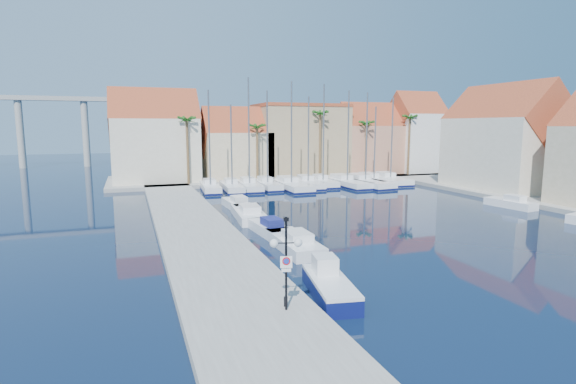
# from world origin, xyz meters

# --- Properties ---
(ground) EXTENTS (260.00, 260.00, 0.00)m
(ground) POSITION_xyz_m (0.00, 0.00, 0.00)
(ground) COLOR black
(ground) RESTS_ON ground
(quay_west) EXTENTS (6.00, 77.00, 0.50)m
(quay_west) POSITION_xyz_m (-9.00, 13.50, 0.25)
(quay_west) COLOR gray
(quay_west) RESTS_ON ground
(shore_north) EXTENTS (54.00, 16.00, 0.50)m
(shore_north) POSITION_xyz_m (10.00, 48.00, 0.25)
(shore_north) COLOR gray
(shore_north) RESTS_ON ground
(shore_east) EXTENTS (12.00, 60.00, 0.50)m
(shore_east) POSITION_xyz_m (32.00, 15.00, 0.25)
(shore_east) COLOR gray
(shore_east) RESTS_ON ground
(lamp_post) EXTENTS (1.39, 0.64, 4.20)m
(lamp_post) POSITION_xyz_m (-7.50, -3.57, 3.26)
(lamp_post) COLOR black
(lamp_post) RESTS_ON quay_west
(bollard) EXTENTS (0.18, 0.18, 0.44)m
(bollard) POSITION_xyz_m (-7.39, -3.20, 0.72)
(bollard) COLOR black
(bollard) RESTS_ON quay_west
(fishing_boat) EXTENTS (2.63, 5.52, 1.85)m
(fishing_boat) POSITION_xyz_m (-4.50, -1.62, 0.62)
(fishing_boat) COLOR #0D144F
(fishing_boat) RESTS_ON ground
(motorboat_west_0) EXTENTS (2.23, 6.92, 1.40)m
(motorboat_west_0) POSITION_xyz_m (-3.12, 7.19, 0.51)
(motorboat_west_0) COLOR white
(motorboat_west_0) RESTS_ON ground
(motorboat_west_1) EXTENTS (2.21, 5.77, 1.40)m
(motorboat_west_1) POSITION_xyz_m (-3.44, 11.99, 0.51)
(motorboat_west_1) COLOR white
(motorboat_west_1) RESTS_ON ground
(motorboat_west_2) EXTENTS (2.99, 7.57, 1.40)m
(motorboat_west_2) POSITION_xyz_m (-3.53, 18.26, 0.51)
(motorboat_west_2) COLOR white
(motorboat_west_2) RESTS_ON ground
(motorboat_west_3) EXTENTS (2.18, 6.10, 1.40)m
(motorboat_west_3) POSITION_xyz_m (-3.30, 23.66, 0.51)
(motorboat_west_3) COLOR white
(motorboat_west_3) RESTS_ON ground
(motorboat_east_1) EXTENTS (2.37, 5.52, 1.40)m
(motorboat_east_1) POSITION_xyz_m (24.01, 14.61, 0.51)
(motorboat_east_1) COLOR white
(motorboat_east_1) RESTS_ON ground
(sailboat_0) EXTENTS (2.75, 8.35, 13.01)m
(sailboat_0) POSITION_xyz_m (-3.89, 36.76, 0.63)
(sailboat_0) COLOR white
(sailboat_0) RESTS_ON ground
(sailboat_1) EXTENTS (2.73, 8.58, 11.23)m
(sailboat_1) POSITION_xyz_m (-1.16, 36.25, 0.59)
(sailboat_1) COLOR white
(sailboat_1) RESTS_ON ground
(sailboat_2) EXTENTS (3.07, 9.24, 14.71)m
(sailboat_2) POSITION_xyz_m (1.32, 36.75, 0.64)
(sailboat_2) COLOR white
(sailboat_2) RESTS_ON ground
(sailboat_3) EXTENTS (2.24, 8.41, 13.13)m
(sailboat_3) POSITION_xyz_m (3.83, 36.80, 0.63)
(sailboat_3) COLOR white
(sailboat_3) RESTS_ON ground
(sailboat_4) EXTENTS (3.05, 11.36, 14.29)m
(sailboat_4) POSITION_xyz_m (6.79, 35.64, 0.59)
(sailboat_4) COLOR white
(sailboat_4) RESTS_ON ground
(sailboat_5) EXTENTS (3.30, 9.62, 12.47)m
(sailboat_5) POSITION_xyz_m (9.69, 36.57, 0.59)
(sailboat_5) COLOR white
(sailboat_5) RESTS_ON ground
(sailboat_6) EXTENTS (2.43, 8.19, 14.21)m
(sailboat_6) POSITION_xyz_m (12.04, 36.77, 0.66)
(sailboat_6) COLOR white
(sailboat_6) RESTS_ON ground
(sailboat_7) EXTENTS (3.50, 11.17, 13.33)m
(sailboat_7) POSITION_xyz_m (15.16, 35.66, 0.58)
(sailboat_7) COLOR white
(sailboat_7) RESTS_ON ground
(sailboat_8) EXTENTS (4.05, 12.21, 13.11)m
(sailboat_8) POSITION_xyz_m (17.75, 35.20, 0.57)
(sailboat_8) COLOR white
(sailboat_8) RESTS_ON ground
(sailboat_9) EXTENTS (2.75, 9.95, 11.26)m
(sailboat_9) POSITION_xyz_m (20.01, 36.50, 0.57)
(sailboat_9) COLOR white
(sailboat_9) RESTS_ON ground
(sailboat_10) EXTENTS (3.26, 10.22, 12.59)m
(sailboat_10) POSITION_xyz_m (22.82, 36.44, 0.58)
(sailboat_10) COLOR white
(sailboat_10) RESTS_ON ground
(building_0) EXTENTS (12.30, 9.00, 13.50)m
(building_0) POSITION_xyz_m (-10.00, 47.00, 6.52)
(building_0) COLOR beige
(building_0) RESTS_ON shore_north
(building_1) EXTENTS (10.30, 8.00, 11.00)m
(building_1) POSITION_xyz_m (2.00, 47.00, 5.30)
(building_1) COLOR #C0AF87
(building_1) RESTS_ON shore_north
(building_2) EXTENTS (14.20, 10.20, 11.50)m
(building_2) POSITION_xyz_m (13.00, 48.00, 6.26)
(building_2) COLOR tan
(building_2) RESTS_ON shore_north
(building_3) EXTENTS (10.30, 8.00, 12.00)m
(building_3) POSITION_xyz_m (25.00, 47.00, 5.86)
(building_3) COLOR tan
(building_3) RESTS_ON shore_north
(building_4) EXTENTS (8.30, 8.00, 14.00)m
(building_4) POSITION_xyz_m (34.00, 46.00, 6.97)
(building_4) COLOR white
(building_4) RESTS_ON shore_north
(building_6) EXTENTS (9.00, 14.30, 13.50)m
(building_6) POSITION_xyz_m (32.00, 24.00, 6.52)
(building_6) COLOR beige
(building_6) RESTS_ON shore_east
(palm_0) EXTENTS (2.60, 2.60, 10.15)m
(palm_0) POSITION_xyz_m (-6.00, 42.00, 9.08)
(palm_0) COLOR brown
(palm_0) RESTS_ON shore_north
(palm_1) EXTENTS (2.60, 2.60, 9.15)m
(palm_1) POSITION_xyz_m (4.00, 42.00, 8.14)
(palm_1) COLOR brown
(palm_1) RESTS_ON shore_north
(palm_2) EXTENTS (2.60, 2.60, 11.15)m
(palm_2) POSITION_xyz_m (14.00, 42.00, 10.02)
(palm_2) COLOR brown
(palm_2) RESTS_ON shore_north
(palm_3) EXTENTS (2.60, 2.60, 9.65)m
(palm_3) POSITION_xyz_m (22.00, 42.00, 8.61)
(palm_3) COLOR brown
(palm_3) RESTS_ON shore_north
(palm_4) EXTENTS (2.60, 2.60, 10.65)m
(palm_4) POSITION_xyz_m (30.00, 42.00, 9.55)
(palm_4) COLOR brown
(palm_4) RESTS_ON shore_north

